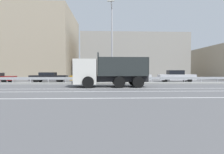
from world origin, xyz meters
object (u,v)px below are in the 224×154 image
at_px(dump_truck, 101,73).
at_px(street_lamp_1, 112,41).
at_px(parked_car_6, 176,76).
at_px(parked_car_3, 49,77).
at_px(parked_car_5, 135,77).
at_px(parked_car_4, 89,77).
at_px(median_road_sign, 132,73).

bearing_deg(dump_truck, street_lamp_1, -20.85).
height_order(dump_truck, parked_car_6, dump_truck).
height_order(street_lamp_1, parked_car_3, street_lamp_1).
bearing_deg(parked_car_6, parked_car_5, -87.90).
relative_size(street_lamp_1, parked_car_4, 1.84).
relative_size(median_road_sign, parked_car_4, 0.50).
bearing_deg(dump_truck, parked_car_3, 44.00).
bearing_deg(parked_car_4, median_road_sign, -118.60).
distance_m(median_road_sign, street_lamp_1, 4.33).
bearing_deg(street_lamp_1, median_road_sign, 6.78).
height_order(dump_truck, parked_car_3, dump_truck).
bearing_deg(median_road_sign, parked_car_6, 25.98).
bearing_deg(parked_car_6, street_lamp_1, -64.93).
bearing_deg(dump_truck, parked_car_5, -33.80).
bearing_deg(parked_car_3, median_road_sign, 68.83).
xyz_separation_m(parked_car_4, parked_car_5, (6.17, 0.23, 0.05)).
relative_size(dump_truck, parked_car_3, 1.48).
distance_m(parked_car_3, parked_car_6, 17.21).
bearing_deg(parked_car_3, street_lamp_1, 62.52).
bearing_deg(parked_car_5, parked_car_3, -91.22).
height_order(dump_truck, parked_car_4, dump_truck).
bearing_deg(dump_truck, median_road_sign, -45.95).
distance_m(dump_truck, median_road_sign, 5.00).
distance_m(street_lamp_1, parked_car_3, 10.09).
xyz_separation_m(median_road_sign, parked_car_3, (-10.68, 3.55, -0.59)).
distance_m(parked_car_4, parked_car_6, 11.81).
distance_m(median_road_sign, parked_car_5, 3.50).
height_order(median_road_sign, parked_car_6, median_road_sign).
relative_size(dump_truck, parked_car_6, 1.45).
distance_m(median_road_sign, parked_car_3, 11.27).
bearing_deg(street_lamp_1, parked_car_6, 21.29).
xyz_separation_m(dump_truck, street_lamp_1, (1.17, 3.27, 3.63)).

